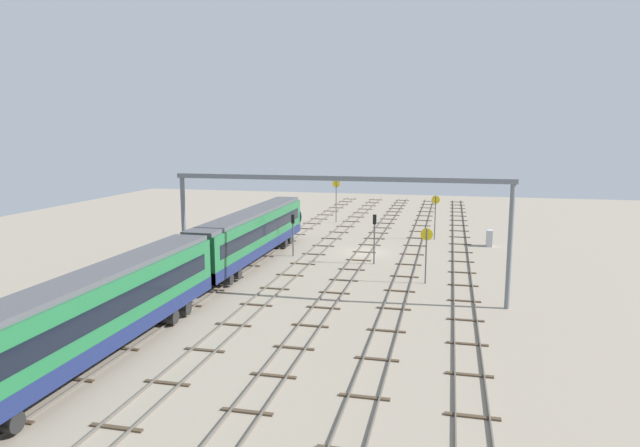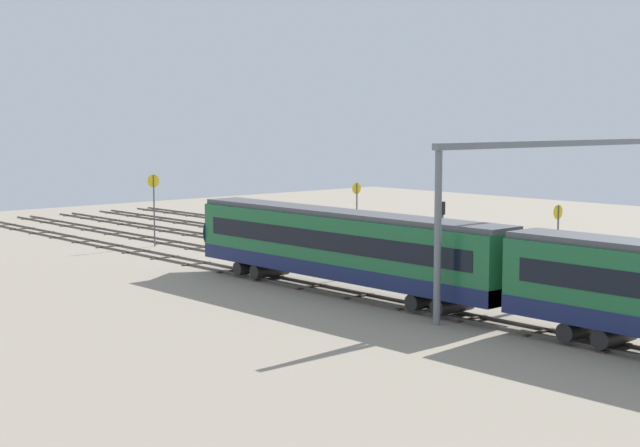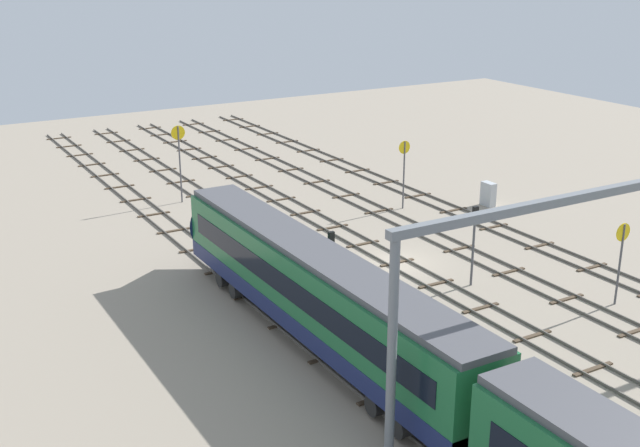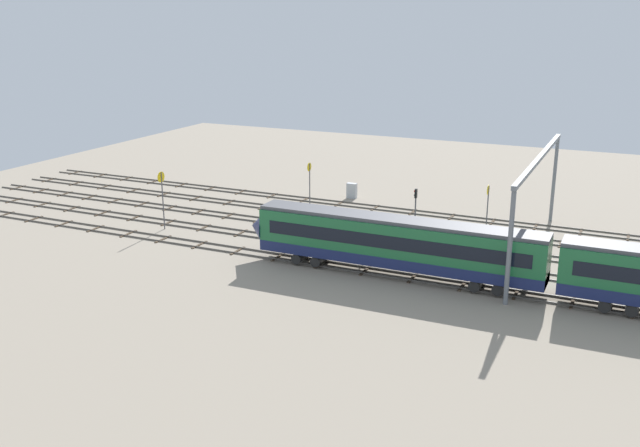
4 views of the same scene
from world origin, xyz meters
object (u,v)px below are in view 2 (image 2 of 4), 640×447
(train, at_px, (504,274))
(signal_light_trackside_approach, at_px, (442,225))
(speed_sign_mid_trackside, at_px, (154,199))
(speed_sign_far_trackside, at_px, (357,204))
(overhead_gantry, at_px, (577,174))
(signal_light_trackside_departure, at_px, (338,237))
(speed_sign_near_foreground, at_px, (558,227))
(relay_cabinet, at_px, (427,230))

(train, distance_m, signal_light_trackside_approach, 17.86)
(speed_sign_mid_trackside, distance_m, speed_sign_far_trackside, 16.73)
(train, xyz_separation_m, speed_sign_mid_trackside, (37.32, -2.92, 1.27))
(overhead_gantry, bearing_deg, speed_sign_mid_trackside, 11.48)
(signal_light_trackside_approach, xyz_separation_m, signal_light_trackside_departure, (1.59, 8.36, -0.29))
(overhead_gantry, height_order, speed_sign_near_foreground, overhead_gantry)
(signal_light_trackside_departure, xyz_separation_m, relay_cabinet, (9.57, -19.43, -1.88))
(relay_cabinet, bearing_deg, speed_sign_near_foreground, 160.48)
(speed_sign_near_foreground, distance_m, speed_sign_mid_trackside, 32.39)
(speed_sign_near_foreground, height_order, relay_cabinet, speed_sign_near_foreground)
(train, relative_size, speed_sign_mid_trackside, 8.55)
(train, relative_size, overhead_gantry, 2.01)
(signal_light_trackside_departure, bearing_deg, signal_light_trackside_approach, -100.77)
(speed_sign_mid_trackside, height_order, signal_light_trackside_approach, speed_sign_mid_trackside)
(train, distance_m, signal_light_trackside_departure, 15.66)
(overhead_gantry, distance_m, speed_sign_near_foreground, 9.33)
(relay_cabinet, bearing_deg, speed_sign_far_trackside, 65.76)
(overhead_gantry, bearing_deg, speed_sign_far_trackside, -14.49)
(speed_sign_near_foreground, xyz_separation_m, relay_cabinet, (17.07, -6.05, -2.17))
(speed_sign_far_trackside, bearing_deg, signal_light_trackside_approach, 159.47)
(speed_sign_mid_trackside, height_order, speed_sign_far_trackside, speed_sign_mid_trackside)
(speed_sign_near_foreground, height_order, signal_light_trackside_departure, speed_sign_near_foreground)
(train, relative_size, speed_sign_far_trackside, 9.88)
(speed_sign_near_foreground, bearing_deg, train, 115.67)
(signal_light_trackside_departure, bearing_deg, overhead_gantry, -151.59)
(speed_sign_near_foreground, bearing_deg, signal_light_trackside_approach, 40.35)
(speed_sign_mid_trackside, distance_m, relay_cabinet, 23.30)
(train, xyz_separation_m, signal_light_trackside_approach, (13.78, -11.35, 0.41))
(train, bearing_deg, speed_sign_far_trackside, -30.90)
(train, height_order, speed_sign_far_trackside, speed_sign_far_trackside)
(speed_sign_near_foreground, relative_size, relay_cabinet, 2.56)
(speed_sign_near_foreground, xyz_separation_m, speed_sign_mid_trackside, (29.45, 13.45, 0.86))
(speed_sign_far_trackside, bearing_deg, speed_sign_near_foreground, 179.57)
(signal_light_trackside_departure, bearing_deg, train, 168.99)
(train, xyz_separation_m, overhead_gantry, (2.40, -10.01, 4.50))
(speed_sign_near_foreground, bearing_deg, overhead_gantry, 130.66)
(overhead_gantry, relative_size, relay_cabinet, 14.03)
(speed_sign_near_foreground, xyz_separation_m, signal_light_trackside_departure, (7.50, 13.38, -0.29))
(overhead_gantry, relative_size, speed_sign_near_foreground, 5.47)
(signal_light_trackside_approach, relative_size, signal_light_trackside_departure, 1.12)
(overhead_gantry, relative_size, signal_light_trackside_departure, 5.96)
(signal_light_trackside_approach, bearing_deg, speed_sign_near_foreground, -139.65)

